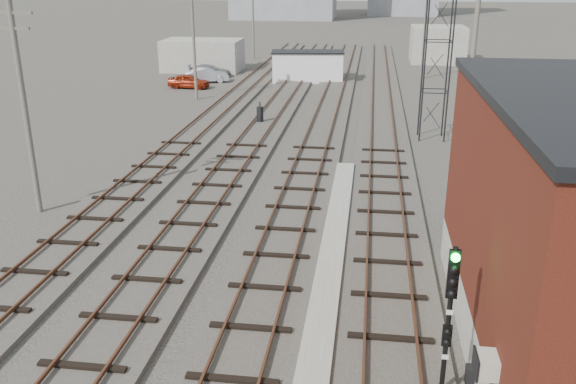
% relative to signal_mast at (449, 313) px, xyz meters
% --- Properties ---
extents(ground, '(320.00, 320.00, 0.00)m').
position_rel_signal_mast_xyz_m(ground, '(-3.70, 50.30, -2.41)').
color(ground, '#282621').
rests_on(ground, ground).
extents(track_right, '(3.20, 90.00, 0.39)m').
position_rel_signal_mast_xyz_m(track_right, '(-1.20, 29.30, -2.30)').
color(track_right, '#332D28').
rests_on(track_right, ground).
extents(track_mid_right, '(3.20, 90.00, 0.39)m').
position_rel_signal_mast_xyz_m(track_mid_right, '(-5.20, 29.30, -2.30)').
color(track_mid_right, '#332D28').
rests_on(track_mid_right, ground).
extents(track_mid_left, '(3.20, 90.00, 0.39)m').
position_rel_signal_mast_xyz_m(track_mid_left, '(-9.20, 29.30, -2.30)').
color(track_mid_left, '#332D28').
rests_on(track_mid_left, ground).
extents(track_left, '(3.20, 90.00, 0.39)m').
position_rel_signal_mast_xyz_m(track_left, '(-13.20, 29.30, -2.30)').
color(track_left, '#332D28').
rests_on(track_left, ground).
extents(platform_curb, '(0.90, 28.00, 0.26)m').
position_rel_signal_mast_xyz_m(platform_curb, '(-3.20, 4.30, -2.28)').
color(platform_curb, gray).
rests_on(platform_curb, ground).
extents(lattice_tower, '(1.60, 1.60, 15.00)m').
position_rel_signal_mast_xyz_m(lattice_tower, '(1.80, 25.30, 5.09)').
color(lattice_tower, black).
rests_on(lattice_tower, ground).
extents(utility_pole_left_a, '(1.80, 0.24, 9.00)m').
position_rel_signal_mast_xyz_m(utility_pole_left_a, '(-16.20, 10.30, 2.39)').
color(utility_pole_left_a, '#595147').
rests_on(utility_pole_left_a, ground).
extents(utility_pole_left_b, '(1.80, 0.24, 9.00)m').
position_rel_signal_mast_xyz_m(utility_pole_left_b, '(-16.20, 35.30, 2.39)').
color(utility_pole_left_b, '#595147').
rests_on(utility_pole_left_b, ground).
extents(utility_pole_left_c, '(1.80, 0.24, 9.00)m').
position_rel_signal_mast_xyz_m(utility_pole_left_c, '(-16.20, 60.30, 2.39)').
color(utility_pole_left_c, '#595147').
rests_on(utility_pole_left_c, ground).
extents(utility_pole_right_a, '(1.80, 0.24, 9.00)m').
position_rel_signal_mast_xyz_m(utility_pole_right_a, '(2.80, 18.30, 2.39)').
color(utility_pole_right_a, '#595147').
rests_on(utility_pole_right_a, ground).
extents(utility_pole_right_b, '(1.80, 0.24, 9.00)m').
position_rel_signal_mast_xyz_m(utility_pole_right_b, '(2.80, 48.30, 2.39)').
color(utility_pole_right_b, '#595147').
rests_on(utility_pole_right_b, ground).
extents(shed_left, '(8.00, 5.00, 3.20)m').
position_rel_signal_mast_xyz_m(shed_left, '(-19.70, 50.30, -0.81)').
color(shed_left, gray).
rests_on(shed_left, ground).
extents(shed_right, '(6.00, 6.00, 4.00)m').
position_rel_signal_mast_xyz_m(shed_right, '(5.30, 60.30, -0.41)').
color(shed_right, gray).
rests_on(shed_right, ground).
extents(signal_mast, '(0.40, 0.41, 4.09)m').
position_rel_signal_mast_xyz_m(signal_mast, '(0.00, 0.00, 0.00)').
color(signal_mast, gray).
rests_on(signal_mast, ground).
extents(switch_stand, '(0.44, 0.44, 1.46)m').
position_rel_signal_mast_xyz_m(switch_stand, '(-9.50, 27.48, -1.72)').
color(switch_stand, black).
rests_on(switch_stand, ground).
extents(site_trailer, '(7.06, 3.72, 2.85)m').
position_rel_signal_mast_xyz_m(site_trailer, '(-8.10, 45.11, -0.97)').
color(site_trailer, white).
rests_on(site_trailer, ground).
extents(car_red, '(3.83, 1.80, 1.27)m').
position_rel_signal_mast_xyz_m(car_red, '(-18.26, 40.13, -1.78)').
color(car_red, maroon).
rests_on(car_red, ground).
extents(car_silver, '(4.31, 2.67, 1.34)m').
position_rel_signal_mast_xyz_m(car_silver, '(-17.43, 43.31, -1.74)').
color(car_silver, '#B1B4B9').
rests_on(car_silver, ground).
extents(car_grey, '(4.47, 2.60, 1.22)m').
position_rel_signal_mast_xyz_m(car_grey, '(-17.96, 46.28, -1.80)').
color(car_grey, gray).
rests_on(car_grey, ground).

